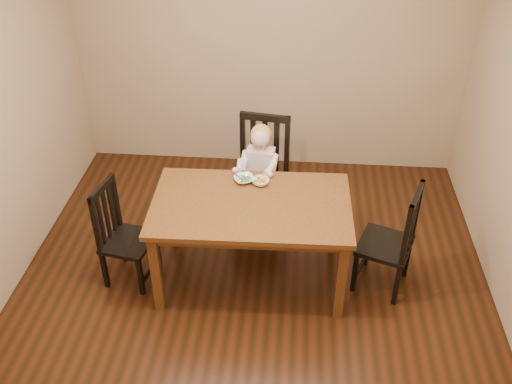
# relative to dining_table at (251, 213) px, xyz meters

# --- Properties ---
(room) EXTENTS (4.01, 4.01, 2.71)m
(room) POSITION_rel_dining_table_xyz_m (0.02, -0.08, 0.66)
(room) COLOR #3C1A0C
(room) RESTS_ON ground
(dining_table) EXTENTS (1.59, 0.98, 0.79)m
(dining_table) POSITION_rel_dining_table_xyz_m (0.00, 0.00, 0.00)
(dining_table) COLOR #4C2511
(dining_table) RESTS_ON room
(chair_child) EXTENTS (0.54, 0.52, 1.11)m
(chair_child) POSITION_rel_dining_table_xyz_m (0.03, 0.76, -0.16)
(chair_child) COLOR black
(chair_child) RESTS_ON room
(chair_left) EXTENTS (0.45, 0.46, 0.92)m
(chair_left) POSITION_rel_dining_table_xyz_m (-1.06, -0.07, -0.25)
(chair_left) COLOR black
(chair_left) RESTS_ON room
(chair_right) EXTENTS (0.53, 0.54, 0.99)m
(chair_right) POSITION_rel_dining_table_xyz_m (1.14, 0.00, -0.22)
(chair_right) COLOR black
(chair_right) RESTS_ON room
(toddler) EXTENTS (0.38, 0.44, 0.55)m
(toddler) POSITION_rel_dining_table_xyz_m (0.02, 0.70, -0.02)
(toddler) COLOR white
(toddler) RESTS_ON chair_child
(bowl_peas) EXTENTS (0.22, 0.22, 0.04)m
(bowl_peas) POSITION_rel_dining_table_xyz_m (-0.08, 0.30, 0.11)
(bowl_peas) COLOR white
(bowl_peas) RESTS_ON dining_table
(bowl_veg) EXTENTS (0.17, 0.17, 0.05)m
(bowl_veg) POSITION_rel_dining_table_xyz_m (0.05, 0.28, 0.11)
(bowl_veg) COLOR white
(bowl_veg) RESTS_ON dining_table
(fork) EXTENTS (0.10, 0.07, 0.05)m
(fork) POSITION_rel_dining_table_xyz_m (-0.12, 0.28, 0.14)
(fork) COLOR silver
(fork) RESTS_ON bowl_peas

